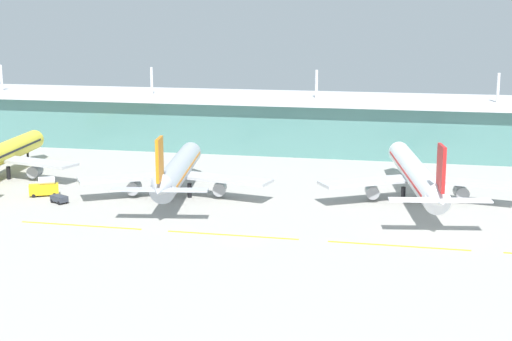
{
  "coord_description": "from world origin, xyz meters",
  "views": [
    {
      "loc": [
        35.94,
        -146.73,
        45.54
      ],
      "look_at": [
        -5.44,
        36.53,
        7.0
      ],
      "focal_mm": 54.41,
      "sensor_mm": 36.0,
      "label": 1
    }
  ],
  "objects_px": {
    "fuel_truck": "(44,187)",
    "pushback_tug": "(59,199)",
    "airliner_near_middle": "(177,171)",
    "airliner_far_middle": "(416,174)"
  },
  "relations": [
    {
      "from": "pushback_tug",
      "to": "airliner_near_middle",
      "type": "bearing_deg",
      "value": 27.44
    },
    {
      "from": "airliner_near_middle",
      "to": "fuel_truck",
      "type": "height_order",
      "value": "airliner_near_middle"
    },
    {
      "from": "fuel_truck",
      "to": "pushback_tug",
      "type": "relative_size",
      "value": 1.51
    },
    {
      "from": "fuel_truck",
      "to": "pushback_tug",
      "type": "bearing_deg",
      "value": -40.6
    },
    {
      "from": "airliner_far_middle",
      "to": "pushback_tug",
      "type": "relative_size",
      "value": 13.89
    },
    {
      "from": "airliner_near_middle",
      "to": "airliner_far_middle",
      "type": "height_order",
      "value": "same"
    },
    {
      "from": "pushback_tug",
      "to": "airliner_far_middle",
      "type": "bearing_deg",
      "value": 14.77
    },
    {
      "from": "fuel_truck",
      "to": "pushback_tug",
      "type": "height_order",
      "value": "fuel_truck"
    },
    {
      "from": "airliner_near_middle",
      "to": "fuel_truck",
      "type": "relative_size",
      "value": 7.83
    },
    {
      "from": "fuel_truck",
      "to": "pushback_tug",
      "type": "distance_m",
      "value": 9.28
    }
  ]
}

